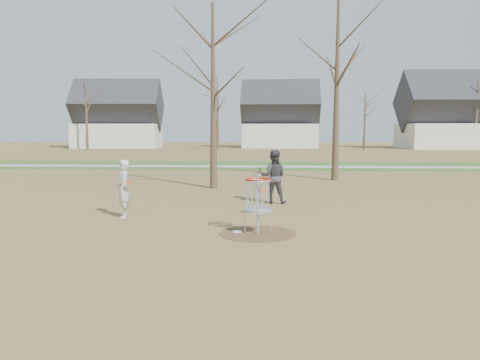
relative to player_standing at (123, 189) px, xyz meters
name	(u,v)px	position (x,y,z in m)	size (l,w,h in m)	color
ground	(258,234)	(3.75, -1.84, -0.80)	(160.00, 160.00, 0.00)	brown
green_band	(264,165)	(3.75, 19.16, -0.80)	(160.00, 8.00, 0.01)	#2D5119
footpath	(264,166)	(3.75, 18.16, -0.79)	(160.00, 1.50, 0.01)	#9E9E99
dirt_circle	(258,233)	(3.75, -1.84, -0.80)	(1.80, 1.80, 0.01)	#47331E
player_standing	(123,189)	(0.00, 0.00, 0.00)	(0.58, 0.38, 1.60)	silver
player_throwing	(274,177)	(4.18, 2.76, 0.08)	(0.86, 0.67, 1.77)	#37363B
disc_grounded	(237,232)	(3.27, -1.74, -0.78)	(0.22, 0.22, 0.02)	white
discs_in_play	(201,187)	(2.14, 0.12, 0.06)	(3.82, 0.89, 0.33)	#FF460D
disc_golf_basket	(258,195)	(3.75, -1.84, 0.11)	(0.64, 0.64, 1.35)	#9EA3AD
bare_trees	(283,100)	(5.53, 33.94, 4.55)	(52.62, 44.98, 9.00)	#382B1E
houses_row	(298,122)	(8.07, 50.71, 2.72)	(56.51, 10.01, 7.26)	silver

